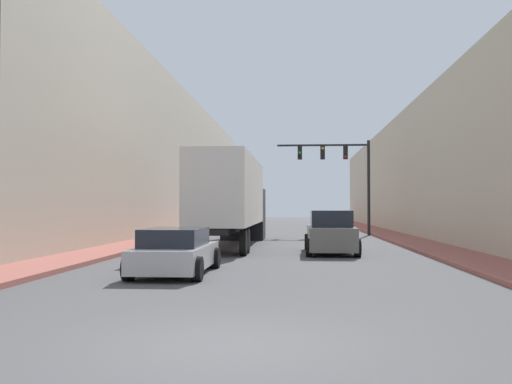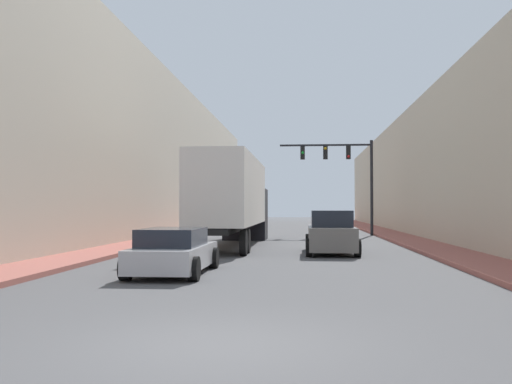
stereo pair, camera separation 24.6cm
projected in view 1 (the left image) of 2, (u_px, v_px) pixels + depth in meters
ground_plane at (229, 346)px, 7.72m from camera, size 200.00×200.00×0.00m
sidewalk_right at (390, 235)px, 37.12m from camera, size 2.15×80.00×0.15m
sidewalk_left at (181, 234)px, 38.13m from camera, size 2.15×80.00×0.15m
building_right at (453, 172)px, 36.94m from camera, size 6.00×80.00×8.40m
building_left at (122, 152)px, 38.58m from camera, size 6.00×80.00×11.24m
semi_truck at (233, 198)px, 27.77m from camera, size 2.43×13.66×4.15m
sedan_car at (176, 252)px, 16.11m from camera, size 2.03×4.49×1.30m
suv_car at (330, 233)px, 23.39m from camera, size 2.06×4.95×1.76m
traffic_signal_gantry at (344, 168)px, 38.32m from camera, size 6.24×0.35×6.38m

